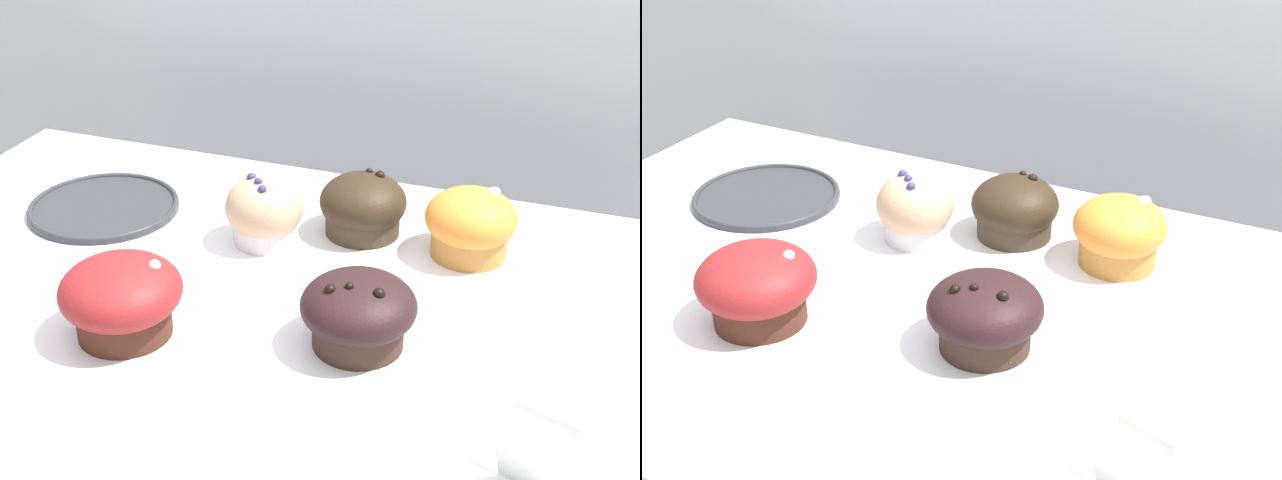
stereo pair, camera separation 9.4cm
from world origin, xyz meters
TOP-DOWN VIEW (x-y plane):
  - wall_back at (0.00, 0.60)m, footprint 3.20×0.10m
  - muffin_front_center at (-0.11, -0.10)m, footprint 0.12×0.12m
  - muffin_back_left at (0.05, 0.17)m, footprint 0.10×0.10m
  - muffin_back_right at (0.11, -0.04)m, footprint 0.11×0.11m
  - muffin_front_left at (-0.05, 0.11)m, footprint 0.09×0.09m
  - muffin_front_right at (0.17, 0.17)m, footprint 0.10×0.10m
  - serving_plate at (-0.27, 0.12)m, footprint 0.18×0.18m
  - price_card at (0.29, -0.18)m, footprint 0.06×0.06m

SIDE VIEW (x-z plane):
  - wall_back at x=0.00m, z-range 0.00..1.80m
  - serving_plate at x=-0.27m, z-range 0.95..0.96m
  - price_card at x=0.29m, z-range 0.95..1.01m
  - muffin_back_left at x=0.05m, z-range 0.94..1.02m
  - muffin_back_right at x=0.11m, z-range 0.95..1.02m
  - muffin_front_left at x=-0.05m, z-range 0.94..1.03m
  - muffin_front_right at x=0.17m, z-range 0.95..1.03m
  - muffin_front_center at x=-0.11m, z-range 0.95..1.03m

